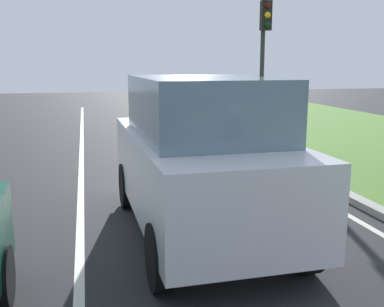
% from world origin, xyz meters
% --- Properties ---
extents(ground_plane, '(60.00, 60.00, 0.00)m').
position_xyz_m(ground_plane, '(0.00, 14.00, 0.00)').
color(ground_plane, '#262628').
extents(lane_line_center, '(0.12, 32.00, 0.01)m').
position_xyz_m(lane_line_center, '(-0.70, 14.00, 0.00)').
color(lane_line_center, silver).
rests_on(lane_line_center, ground).
extents(lane_line_right_edge, '(0.12, 32.00, 0.01)m').
position_xyz_m(lane_line_right_edge, '(3.60, 14.00, 0.00)').
color(lane_line_right_edge, silver).
rests_on(lane_line_right_edge, ground).
extents(curb_right, '(0.24, 48.00, 0.12)m').
position_xyz_m(curb_right, '(4.10, 14.00, 0.06)').
color(curb_right, '#9E9B93').
rests_on(curb_right, ground).
extents(car_suv_ahead, '(2.05, 4.54, 2.28)m').
position_xyz_m(car_suv_ahead, '(1.01, 9.73, 1.17)').
color(car_suv_ahead, silver).
rests_on(car_suv_ahead, ground).
extents(traffic_light_near_right, '(0.32, 0.50, 4.56)m').
position_xyz_m(traffic_light_near_right, '(5.06, 17.49, 3.12)').
color(traffic_light_near_right, '#2D2D2D').
rests_on(traffic_light_near_right, ground).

